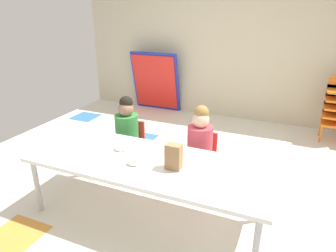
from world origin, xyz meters
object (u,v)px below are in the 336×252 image
seated_child_middle_seat (200,140)px  paper_plate_near_edge (121,150)px  folded_activity_table (155,82)px  donut_powdered_on_plate (121,148)px  craft_table (149,165)px  donut_powdered_loose (134,162)px  paper_plate_center_table (93,150)px  seated_child_near_camera (127,128)px  kid_chair_orange_stack (336,106)px  paper_bag_brown (174,157)px

seated_child_middle_seat → paper_plate_near_edge: size_ratio=5.10×
folded_activity_table → donut_powdered_on_plate: bearing=-70.7°
craft_table → seated_child_middle_seat: seated_child_middle_seat is taller
paper_plate_near_edge → donut_powdered_loose: size_ratio=1.42×
paper_plate_center_table → donut_powdered_loose: (0.48, -0.08, 0.02)m
seated_child_near_camera → paper_plate_near_edge: 0.61m
kid_chair_orange_stack → donut_powdered_on_plate: kid_chair_orange_stack is taller
donut_powdered_on_plate → donut_powdered_loose: size_ratio=0.99×
craft_table → kid_chair_orange_stack: size_ratio=2.34×
craft_table → seated_child_near_camera: (-0.59, 0.64, 0.02)m
kid_chair_orange_stack → craft_table: bearing=-122.3°
seated_child_near_camera → folded_activity_table: bearing=107.8°
paper_plate_center_table → donut_powdered_on_plate: donut_powdered_on_plate is taller
craft_table → paper_plate_center_table: bearing=-178.5°
paper_bag_brown → donut_powdered_on_plate: 0.60m
folded_activity_table → donut_powdered_on_plate: 2.96m
paper_plate_center_table → donut_powdered_on_plate: 0.26m
paper_plate_center_table → kid_chair_orange_stack: bearing=49.7°
kid_chair_orange_stack → donut_powdered_on_plate: 3.22m
paper_bag_brown → seated_child_middle_seat: bearing=88.4°
donut_powdered_on_plate → seated_child_near_camera: bearing=115.0°
craft_table → seated_child_middle_seat: 0.69m
craft_table → paper_plate_near_edge: bearing=166.0°
paper_bag_brown → paper_plate_center_table: size_ratio=1.22×
paper_bag_brown → paper_plate_near_edge: (-0.58, 0.12, -0.11)m
paper_plate_near_edge → donut_powdered_loose: (0.24, -0.18, 0.02)m
seated_child_near_camera → seated_child_middle_seat: (0.86, 0.00, 0.00)m
seated_child_near_camera → donut_powdered_loose: bearing=-55.5°
kid_chair_orange_stack → paper_plate_near_edge: bearing=-128.1°
seated_child_middle_seat → paper_plate_center_table: (-0.84, -0.65, 0.02)m
seated_child_middle_seat → paper_plate_near_edge: bearing=-137.5°
folded_activity_table → paper_plate_near_edge: size_ratio=6.04×
donut_powdered_loose → paper_plate_center_table: bearing=170.8°
craft_table → seated_child_near_camera: 0.87m
seated_child_near_camera → donut_powdered_loose: (0.50, -0.73, 0.04)m
seated_child_near_camera → paper_plate_center_table: 0.65m
paper_bag_brown → donut_powdered_loose: (-0.34, -0.06, -0.09)m
donut_powdered_loose → craft_table: bearing=45.9°
seated_child_near_camera → folded_activity_table: folded_activity_table is taller
craft_table → kid_chair_orange_stack: bearing=57.7°
seated_child_middle_seat → paper_bag_brown: (-0.02, -0.67, 0.13)m
seated_child_middle_seat → donut_powdered_on_plate: 0.82m
kid_chair_orange_stack → donut_powdered_on_plate: size_ratio=7.31×
paper_plate_near_edge → folded_activity_table: bearing=109.3°
kid_chair_orange_stack → donut_powdered_loose: kid_chair_orange_stack is taller
paper_plate_center_table → craft_table: bearing=1.5°
seated_child_near_camera → kid_chair_orange_stack: seated_child_near_camera is taller
kid_chair_orange_stack → paper_bag_brown: (-1.40, -2.65, 0.16)m
paper_bag_brown → donut_powdered_on_plate: (-0.58, 0.12, -0.08)m
folded_activity_table → paper_plate_center_table: (0.73, -2.89, 0.04)m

